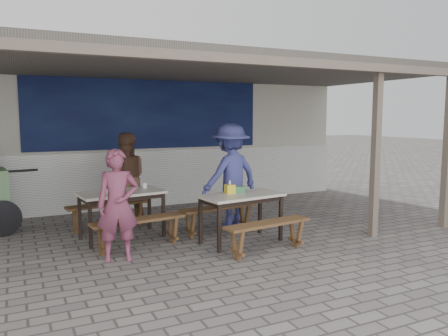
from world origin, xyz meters
TOP-DOWN VIEW (x-y plane):
  - ground at (0.00, 0.00)m, footprint 60.00×60.00m
  - back_wall at (-0.00, 3.58)m, footprint 9.00×1.28m
  - warung_roof at (0.02, 0.90)m, footprint 9.00×4.21m
  - table_left at (-1.32, 0.74)m, footprint 1.37×0.85m
  - bench_left_street at (-1.23, 0.06)m, footprint 1.42×0.46m
  - bench_left_wall at (-1.41, 1.41)m, footprint 1.42×0.46m
  - table_right at (0.27, -0.28)m, footprint 1.33×0.80m
  - bench_right_street at (0.35, -0.93)m, footprint 1.38×0.45m
  - bench_right_wall at (0.19, 0.36)m, footprint 1.38×0.45m
  - patron_street_side at (-1.61, -0.31)m, footprint 0.60×0.44m
  - patron_wall_side at (-1.03, 1.72)m, footprint 0.88×0.73m
  - patron_right_table at (0.59, 0.74)m, footprint 1.30×0.94m
  - tissue_box at (0.14, -0.15)m, footprint 0.14×0.14m
  - donation_box at (0.29, -0.18)m, footprint 0.17×0.13m
  - condiment_jar at (-0.90, 0.93)m, footprint 0.07×0.07m
  - condiment_bowl at (-1.53, 0.77)m, footprint 0.20×0.20m

SIDE VIEW (x-z plane):
  - ground at x=0.00m, z-range 0.00..0.00m
  - bench_right_street at x=0.35m, z-range 0.11..0.56m
  - bench_right_wall at x=0.19m, z-range 0.11..0.56m
  - bench_left_street at x=-1.23m, z-range 0.11..0.56m
  - bench_left_wall at x=-1.41m, z-range 0.11..0.56m
  - table_right at x=0.27m, z-range 0.29..1.04m
  - table_left at x=-1.32m, z-range 0.29..1.04m
  - patron_street_side at x=-1.61m, z-range 0.00..1.50m
  - condiment_bowl at x=-1.53m, z-range 0.75..0.79m
  - condiment_jar at x=-0.90m, z-range 0.75..0.83m
  - donation_box at x=0.29m, z-range 0.75..0.85m
  - tissue_box at x=0.14m, z-range 0.75..0.89m
  - patron_wall_side at x=-1.03m, z-range 0.00..1.64m
  - patron_right_table at x=0.59m, z-range 0.00..1.81m
  - back_wall at x=0.00m, z-range -0.03..3.47m
  - warung_roof at x=0.02m, z-range 1.31..4.12m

